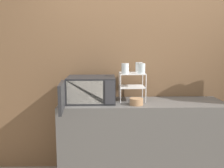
{
  "coord_description": "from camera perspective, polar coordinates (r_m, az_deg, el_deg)",
  "views": [
    {
      "loc": [
        -0.42,
        -2.47,
        1.56
      ],
      "look_at": [
        -0.34,
        0.31,
        1.12
      ],
      "focal_mm": 40.0,
      "sensor_mm": 36.0,
      "label": 1
    }
  ],
  "objects": [
    {
      "name": "bowl",
      "position": [
        2.7,
        5.59,
        -4.04
      ],
      "size": [
        0.15,
        0.15,
        0.07
      ],
      "color": "#AD7F56",
      "rests_on": "counter"
    },
    {
      "name": "glass_front_left",
      "position": [
        2.77,
        3.02,
        3.58
      ],
      "size": [
        0.08,
        0.08,
        0.11
      ],
      "color": "silver",
      "rests_on": "dish_rack"
    },
    {
      "name": "wall_back",
      "position": [
        3.11,
        6.22,
        4.18
      ],
      "size": [
        8.0,
        0.06,
        2.6
      ],
      "color": "brown",
      "rests_on": "ground_plane"
    },
    {
      "name": "glass_back_right",
      "position": [
        2.95,
        6.18,
        3.85
      ],
      "size": [
        0.08,
        0.08,
        0.11
      ],
      "color": "silver",
      "rests_on": "dish_rack"
    },
    {
      "name": "dish_rack",
      "position": [
        2.88,
        4.62,
        0.81
      ],
      "size": [
        0.29,
        0.26,
        0.32
      ],
      "color": "white",
      "rests_on": "counter"
    },
    {
      "name": "counter",
      "position": [
        3.0,
        6.77,
        -12.63
      ],
      "size": [
        1.87,
        0.56,
        0.92
      ],
      "color": "#595654",
      "rests_on": "ground_plane"
    },
    {
      "name": "glass_front_right",
      "position": [
        2.8,
        6.75,
        3.57
      ],
      "size": [
        0.08,
        0.08,
        0.11
      ],
      "color": "silver",
      "rests_on": "dish_rack"
    },
    {
      "name": "microwave",
      "position": [
        2.8,
        -5.05,
        -1.3
      ],
      "size": [
        0.56,
        0.81,
        0.29
      ],
      "color": "#262628",
      "rests_on": "counter"
    }
  ]
}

